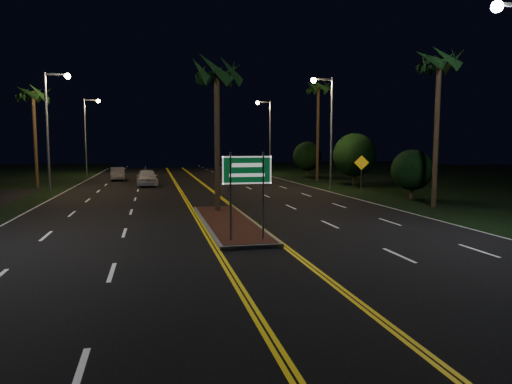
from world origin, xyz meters
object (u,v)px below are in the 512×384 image
object	(u,v)px
car_near	(147,176)
warning_sign	(361,167)
median_island	(228,223)
palm_left_far	(33,94)
shrub_far	(307,156)
car_far	(118,173)
streetlight_left_mid	(52,118)
streetlight_left_far	(88,127)
streetlight_right_mid	(327,120)
shrub_near	(412,170)
palm_right_near	(439,62)
highway_sign	(247,178)
streetlight_right_far	(267,128)
palm_median	(217,73)
shrub_mid	(354,155)
palm_right_far	(318,88)

from	to	relation	value
car_near	warning_sign	size ratio (longest dim) A/B	1.89
median_island	palm_left_far	world-z (taller)	palm_left_far
shrub_far	car_far	bearing A→B (deg)	-179.14
streetlight_left_mid	shrub_far	distance (m)	27.40
streetlight_left_far	car_near	xyz separation A→B (m)	(6.77, -15.84, -4.78)
streetlight_right_mid	warning_sign	world-z (taller)	streetlight_right_mid
palm_left_far	shrub_far	xyz separation A→B (m)	(26.60, 8.00, -5.41)
streetlight_left_mid	shrub_near	size ratio (longest dim) A/B	2.73
palm_left_far	palm_right_near	size ratio (longest dim) A/B	0.95
streetlight_left_far	highway_sign	bearing A→B (deg)	-75.56
median_island	streetlight_right_far	world-z (taller)	streetlight_right_far
streetlight_left_mid	streetlight_right_mid	size ratio (longest dim) A/B	1.00
palm_median	palm_left_far	xyz separation A→B (m)	(-12.80, 17.50, 0.47)
streetlight_left_far	shrub_mid	distance (m)	31.85
palm_median	shrub_mid	xyz separation A→B (m)	(14.00, 13.50, -4.55)
streetlight_right_far	car_far	world-z (taller)	streetlight_right_far
streetlight_left_mid	warning_sign	size ratio (longest dim) A/B	3.25
streetlight_right_far	car_far	bearing A→B (deg)	-160.14
highway_sign	streetlight_left_far	bearing A→B (deg)	104.44
streetlight_right_mid	palm_right_near	bearing A→B (deg)	-81.06
palm_median	palm_right_far	distance (m)	23.40
streetlight_right_mid	palm_right_near	distance (m)	12.41
shrub_near	shrub_far	xyz separation A→B (m)	(0.30, 22.00, 0.39)
shrub_mid	car_near	distance (m)	18.41
streetlight_right_far	palm_left_far	bearing A→B (deg)	-149.12
streetlight_left_far	palm_median	xyz separation A→B (m)	(10.61, -33.50, 1.62)
median_island	highway_sign	bearing A→B (deg)	-90.00
palm_right_near	shrub_near	world-z (taller)	palm_right_near
streetlight_right_mid	shrub_near	world-z (taller)	streetlight_right_mid
streetlight_left_far	car_near	size ratio (longest dim) A/B	1.72
palm_left_far	shrub_far	distance (m)	28.30
streetlight_left_mid	palm_median	size ratio (longest dim) A/B	1.08
median_island	streetlight_left_mid	bearing A→B (deg)	121.98
streetlight_left_mid	car_far	distance (m)	13.22
shrub_near	car_near	size ratio (longest dim) A/B	0.63
streetlight_left_mid	palm_right_near	distance (m)	27.14
streetlight_right_mid	warning_sign	bearing A→B (deg)	-32.25
shrub_mid	palm_left_far	bearing A→B (deg)	171.51
highway_sign	palm_right_near	bearing A→B (deg)	29.95
warning_sign	palm_right_near	bearing A→B (deg)	-73.13
palm_right_far	shrub_far	xyz separation A→B (m)	(1.00, 6.00, -6.81)
streetlight_right_mid	streetlight_left_mid	bearing A→B (deg)	174.62
median_island	streetlight_right_far	distance (m)	37.00
palm_median	shrub_far	distance (m)	29.41
streetlight_left_mid	palm_median	world-z (taller)	streetlight_left_mid
streetlight_right_mid	car_far	xyz separation A→B (m)	(-17.47, 13.69, -4.90)
streetlight_right_mid	palm_right_near	xyz separation A→B (m)	(1.89, -12.00, 2.56)
highway_sign	shrub_far	bearing A→B (deg)	67.43
palm_median	shrub_far	world-z (taller)	palm_median
median_island	warning_sign	world-z (taller)	warning_sign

